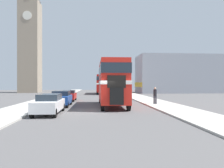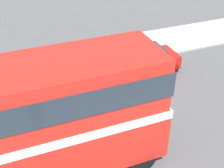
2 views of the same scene
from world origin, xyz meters
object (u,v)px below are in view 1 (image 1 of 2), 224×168
object	(u,v)px
church_tower	(30,23)
car_parked_near	(49,104)
pedestrian_walking	(155,95)
car_parked_far	(69,95)
car_parked_mid	(61,98)
bus_distant	(102,83)
double_decker_bus	(112,80)

from	to	relation	value
church_tower	car_parked_near	bearing A→B (deg)	-72.04
pedestrian_walking	church_tower	size ratio (longest dim) A/B	0.05
pedestrian_walking	church_tower	bearing A→B (deg)	124.09
car_parked_far	church_tower	distance (m)	34.31
car_parked_mid	car_parked_far	size ratio (longest dim) A/B	1.02
bus_distant	car_parked_far	size ratio (longest dim) A/B	2.74
car_parked_mid	pedestrian_walking	size ratio (longest dim) A/B	2.34
car_parked_mid	pedestrian_walking	distance (m)	9.76
double_decker_bus	bus_distant	distance (m)	26.25
car_parked_mid	car_parked_near	bearing A→B (deg)	-90.40
car_parked_near	car_parked_far	distance (m)	12.20
church_tower	double_decker_bus	bearing A→B (deg)	-62.21
car_parked_mid	church_tower	world-z (taller)	church_tower
car_parked_mid	church_tower	bearing A→B (deg)	110.79
car_parked_far	pedestrian_walking	xyz separation A→B (m)	(9.77, -6.18, 0.38)
double_decker_bus	car_parked_near	xyz separation A→B (m)	(-5.15, -5.36, -1.84)
bus_distant	pedestrian_walking	xyz separation A→B (m)	(4.81, -25.58, -1.33)
double_decker_bus	pedestrian_walking	xyz separation A→B (m)	(4.64, 0.67, -1.50)
church_tower	pedestrian_walking	bearing A→B (deg)	-55.91
bus_distant	car_parked_near	bearing A→B (deg)	-98.95
double_decker_bus	pedestrian_walking	world-z (taller)	double_decker_bus
bus_distant	car_parked_mid	xyz separation A→B (m)	(-4.94, -25.98, -1.65)
car_parked_mid	church_tower	distance (m)	39.69
double_decker_bus	car_parked_mid	distance (m)	5.43
car_parked_mid	car_parked_far	bearing A→B (deg)	90.15
bus_distant	car_parked_far	xyz separation A→B (m)	(-4.96, -19.41, -1.71)
car_parked_near	car_parked_far	bearing A→B (deg)	89.90
bus_distant	car_parked_mid	distance (m)	26.49
car_parked_near	car_parked_far	world-z (taller)	car_parked_near
double_decker_bus	church_tower	world-z (taller)	church_tower
car_parked_far	church_tower	world-z (taller)	church_tower
car_parked_far	church_tower	xyz separation A→B (m)	(-12.77, 27.13, 16.67)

